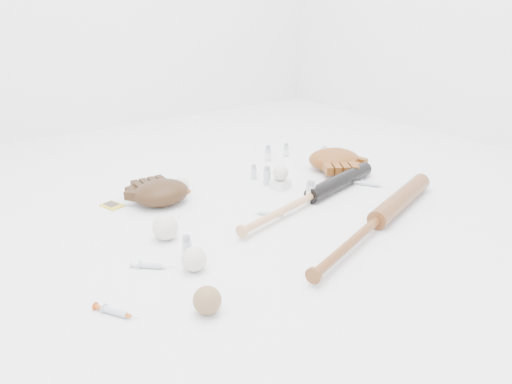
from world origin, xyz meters
TOP-DOWN VIEW (x-y plane):
  - bat_dark at (0.22, -0.06)m, footprint 0.84×0.25m
  - bat_wood at (0.25, -0.35)m, footprint 0.91×0.35m
  - glove_dark at (-0.23, 0.28)m, footprint 0.26×0.26m
  - glove_tan at (0.57, 0.17)m, footprint 0.37×0.37m
  - trading_card at (-0.40, 0.37)m, footprint 0.08×0.10m
  - pedestal at (0.23, 0.13)m, footprint 0.08×0.08m
  - baseball_on_pedestal at (0.23, 0.13)m, footprint 0.06×0.06m
  - baseball_left at (-0.36, 0.01)m, footprint 0.08×0.08m
  - baseball_upper at (-0.12, 0.33)m, footprint 0.07×0.07m
  - baseball_mid at (-0.38, -0.22)m, footprint 0.07×0.07m
  - baseball_aged at (-0.46, -0.41)m, footprint 0.07×0.07m
  - syringe_0 at (-0.48, -0.13)m, footprint 0.12×0.12m
  - syringe_1 at (0.02, -0.04)m, footprint 0.11×0.12m
  - syringe_2 at (-0.09, 0.37)m, footprint 0.05×0.14m
  - syringe_3 at (0.54, -0.07)m, footprint 0.11×0.15m
  - syringe_4 at (0.70, 0.39)m, footprint 0.15×0.11m
  - syringe_5 at (-0.65, -0.28)m, footprint 0.10×0.14m
  - vial_0 at (0.52, 0.45)m, footprint 0.02×0.02m
  - vial_1 at (0.41, 0.45)m, footprint 0.03×0.03m
  - vial_2 at (0.21, 0.20)m, footprint 0.03×0.03m
  - vial_3 at (0.23, -0.04)m, footprint 0.04×0.04m
  - vial_4 at (-0.36, -0.14)m, footprint 0.03×0.03m
  - vial_5 at (0.20, 0.29)m, footprint 0.02×0.02m

SIDE VIEW (x-z plane):
  - trading_card at x=-0.40m, z-range 0.00..0.00m
  - syringe_1 at x=0.02m, z-range 0.00..0.02m
  - syringe_2 at x=-0.09m, z-range 0.00..0.02m
  - syringe_0 at x=-0.48m, z-range 0.00..0.02m
  - syringe_5 at x=-0.65m, z-range 0.00..0.02m
  - syringe_4 at x=0.70m, z-range 0.00..0.02m
  - syringe_3 at x=0.54m, z-range 0.00..0.02m
  - pedestal at x=0.23m, z-range 0.00..0.04m
  - bat_dark at x=0.22m, z-range 0.00..0.06m
  - vial_5 at x=0.20m, z-range 0.00..0.06m
  - vial_0 at x=0.52m, z-range 0.00..0.06m
  - baseball_upper at x=-0.12m, z-range 0.00..0.07m
  - bat_wood at x=0.25m, z-range 0.00..0.07m
  - baseball_aged at x=-0.46m, z-range 0.00..0.07m
  - baseball_mid at x=-0.38m, z-range 0.00..0.07m
  - vial_1 at x=0.41m, z-range 0.00..0.07m
  - vial_4 at x=-0.36m, z-range 0.00..0.07m
  - vial_2 at x=0.21m, z-range 0.00..0.08m
  - baseball_left at x=-0.36m, z-range 0.00..0.08m
  - vial_3 at x=0.23m, z-range 0.00..0.08m
  - glove_dark at x=-0.23m, z-range 0.00..0.09m
  - glove_tan at x=0.57m, z-range 0.00..0.10m
  - baseball_on_pedestal at x=0.23m, z-range 0.04..0.10m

